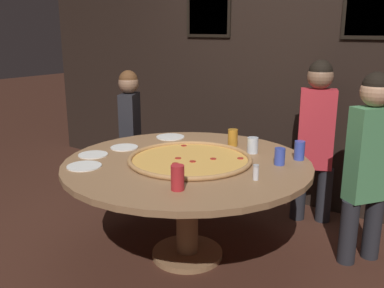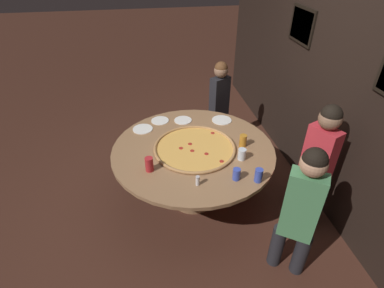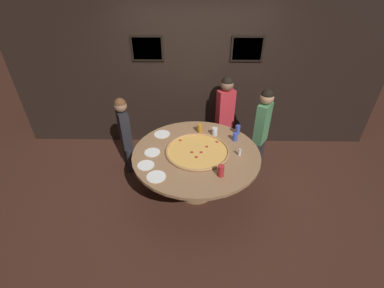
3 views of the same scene
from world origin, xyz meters
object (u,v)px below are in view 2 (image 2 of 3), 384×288
object	(u,v)px
giant_pizza	(195,148)
white_plate_left_side	(183,120)
dining_table	(193,157)
drink_cup_by_shaker	(243,141)
white_plate_far_back	(222,120)
diner_far_right	(219,100)
condiment_shaker	(198,181)
white_plate_beside_cup	(160,121)
drink_cup_far_right	(149,164)
drink_cup_beside_pizza	(242,154)
white_plate_right_side	(143,129)
diner_side_right	(301,208)
drink_cup_centre_back	(259,175)
drink_cup_near_right	(237,174)
diner_far_left	(318,161)

from	to	relation	value
giant_pizza	white_plate_left_side	xyz separation A→B (m)	(-0.61, -0.03, -0.01)
dining_table	giant_pizza	world-z (taller)	giant_pizza
drink_cup_by_shaker	white_plate_far_back	world-z (taller)	drink_cup_by_shaker
diner_far_right	drink_cup_by_shaker	bearing A→B (deg)	-119.31
giant_pizza	condiment_shaker	xyz separation A→B (m)	(0.56, -0.08, 0.04)
white_plate_beside_cup	drink_cup_far_right	bearing A→B (deg)	-10.88
drink_cup_beside_pizza	white_plate_right_side	xyz separation A→B (m)	(-0.75, -0.96, -0.06)
drink_cup_far_right	white_plate_left_side	distance (m)	1.00
white_plate_far_back	diner_side_right	size ratio (longest dim) A/B	0.18
white_plate_left_side	diner_side_right	world-z (taller)	diner_side_right
drink_cup_centre_back	drink_cup_by_shaker	world-z (taller)	drink_cup_centre_back
dining_table	giant_pizza	size ratio (longest dim) A/B	1.98
drink_cup_near_right	drink_cup_far_right	world-z (taller)	drink_cup_far_right
dining_table	drink_cup_by_shaker	distance (m)	0.56
dining_table	drink_cup_centre_back	size ratio (longest dim) A/B	12.81
diner_far_right	drink_cup_centre_back	bearing A→B (deg)	-119.84
drink_cup_near_right	white_plate_far_back	distance (m)	1.09
white_plate_far_back	white_plate_beside_cup	bearing A→B (deg)	-99.02
dining_table	diner_far_left	world-z (taller)	diner_far_left
drink_cup_far_right	diner_far_left	xyz separation A→B (m)	(0.20, 1.63, -0.02)
drink_cup_beside_pizza	drink_cup_by_shaker	distance (m)	0.24
drink_cup_near_right	diner_side_right	bearing A→B (deg)	39.90
drink_cup_by_shaker	white_plate_far_back	bearing A→B (deg)	-171.93
condiment_shaker	diner_far_right	size ratio (longest dim) A/B	0.08
giant_pizza	diner_far_right	size ratio (longest dim) A/B	0.69
drink_cup_beside_pizza	white_plate_beside_cup	bearing A→B (deg)	-140.63
drink_cup_near_right	white_plate_beside_cup	distance (m)	1.34
giant_pizza	white_plate_right_side	world-z (taller)	giant_pizza
white_plate_right_side	condiment_shaker	distance (m)	1.14
drink_cup_near_right	drink_cup_centre_back	distance (m)	0.20
giant_pizza	drink_cup_far_right	size ratio (longest dim) A/B	5.93
drink_cup_centre_back	diner_side_right	size ratio (longest dim) A/B	0.10
white_plate_right_side	dining_table	bearing A→B (deg)	47.24
drink_cup_near_right	white_plate_far_back	xyz separation A→B (m)	(-1.07, 0.15, -0.05)
drink_cup_far_right	white_plate_far_back	xyz separation A→B (m)	(-0.81, 0.93, -0.07)
drink_cup_near_right	condiment_shaker	distance (m)	0.37
drink_cup_centre_back	drink_cup_by_shaker	size ratio (longest dim) A/B	1.01
drink_cup_near_right	diner_far_right	xyz separation A→B (m)	(-1.67, 0.27, -0.08)
drink_cup_near_right	diner_side_right	xyz separation A→B (m)	(0.48, 0.40, -0.02)
white_plate_right_side	condiment_shaker	size ratio (longest dim) A/B	2.39
diner_side_right	diner_far_left	bearing A→B (deg)	-95.37
drink_cup_by_shaker	diner_far_right	size ratio (longest dim) A/B	0.11
giant_pizza	white_plate_left_side	bearing A→B (deg)	-176.88
giant_pizza	drink_cup_far_right	distance (m)	0.57
diner_far_right	white_plate_right_side	bearing A→B (deg)	-176.87
giant_pizza	diner_side_right	distance (m)	1.23
drink_cup_centre_back	drink_cup_by_shaker	bearing A→B (deg)	176.28
drink_cup_centre_back	drink_cup_far_right	world-z (taller)	drink_cup_far_right
drink_cup_centre_back	condiment_shaker	size ratio (longest dim) A/B	1.39
dining_table	white_plate_left_side	world-z (taller)	white_plate_left_side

